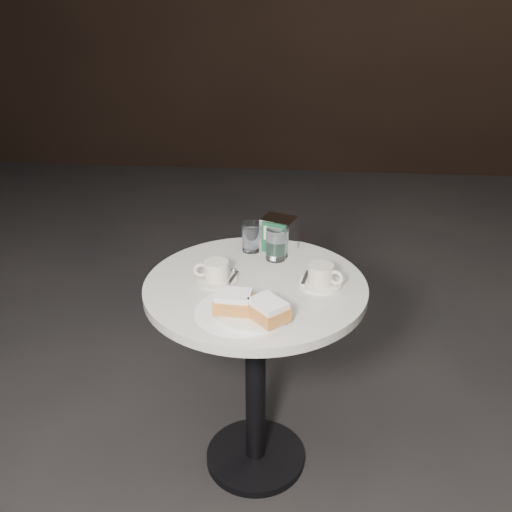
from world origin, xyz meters
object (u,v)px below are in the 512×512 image
object	(u,v)px
cafe_table	(255,336)
water_glass_right	(276,244)
coffee_cup_right	(321,277)
beignet_plate	(252,308)
coffee_cup_left	(216,273)
water_glass_left	(251,237)
napkin_dispenser	(278,235)

from	to	relation	value
cafe_table	water_glass_right	size ratio (longest dim) A/B	6.74
coffee_cup_right	water_glass_right	size ratio (longest dim) A/B	1.61
coffee_cup_right	beignet_plate	bearing A→B (deg)	-109.53
coffee_cup_left	coffee_cup_right	distance (m)	0.33
beignet_plate	water_glass_right	size ratio (longest dim) A/B	2.48
beignet_plate	coffee_cup_right	bearing A→B (deg)	45.77
beignet_plate	water_glass_left	bearing A→B (deg)	95.82
water_glass_left	napkin_dispenser	size ratio (longest dim) A/B	0.79
cafe_table	coffee_cup_left	distance (m)	0.26
coffee_cup_left	napkin_dispenser	xyz separation A→B (m)	(0.18, 0.23, 0.03)
water_glass_right	cafe_table	bearing A→B (deg)	-106.55
cafe_table	napkin_dispenser	distance (m)	0.36
water_glass_left	water_glass_right	world-z (taller)	water_glass_right
cafe_table	water_glass_left	bearing A→B (deg)	98.75
cafe_table	water_glass_left	size ratio (longest dim) A/B	7.22
beignet_plate	coffee_cup_right	distance (m)	0.28
cafe_table	coffee_cup_left	bearing A→B (deg)	178.79
beignet_plate	water_glass_left	world-z (taller)	water_glass_left
beignet_plate	coffee_cup_left	xyz separation A→B (m)	(-0.13, 0.20, 0.00)
cafe_table	coffee_cup_right	distance (m)	0.31
coffee_cup_left	beignet_plate	bearing A→B (deg)	-60.35
water_glass_left	water_glass_right	size ratio (longest dim) A/B	0.93
water_glass_right	napkin_dispenser	xyz separation A→B (m)	(0.01, 0.06, 0.01)
cafe_table	water_glass_right	distance (m)	0.31
beignet_plate	cafe_table	bearing A→B (deg)	92.22
water_glass_left	beignet_plate	bearing A→B (deg)	-84.18
coffee_cup_left	water_glass_left	size ratio (longest dim) A/B	1.39
napkin_dispenser	water_glass_left	bearing A→B (deg)	-160.89
coffee_cup_left	water_glass_left	world-z (taller)	water_glass_left
coffee_cup_left	coffee_cup_right	world-z (taller)	coffee_cup_right
beignet_plate	water_glass_left	distance (m)	0.43
beignet_plate	coffee_cup_left	size ratio (longest dim) A/B	1.91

